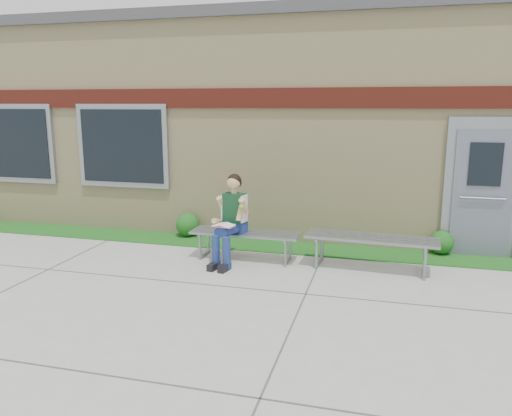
# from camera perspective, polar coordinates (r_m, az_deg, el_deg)

# --- Properties ---
(ground) EXTENTS (80.00, 80.00, 0.00)m
(ground) POSITION_cam_1_polar(r_m,az_deg,el_deg) (6.58, -3.79, -10.55)
(ground) COLOR #9E9E99
(ground) RESTS_ON ground
(grass_strip) EXTENTS (16.00, 0.80, 0.02)m
(grass_strip) POSITION_cam_1_polar(r_m,az_deg,el_deg) (8.94, 1.48, -4.36)
(grass_strip) COLOR #134814
(grass_strip) RESTS_ON ground
(school_building) EXTENTS (16.20, 6.22, 4.20)m
(school_building) POSITION_cam_1_polar(r_m,az_deg,el_deg) (11.92, 5.30, 9.86)
(school_building) COLOR beige
(school_building) RESTS_ON ground
(bench_left) EXTENTS (1.78, 0.50, 0.46)m
(bench_left) POSITION_cam_1_polar(r_m,az_deg,el_deg) (8.14, -1.25, -3.47)
(bench_left) COLOR gray
(bench_left) RESTS_ON ground
(bench_right) EXTENTS (2.02, 0.68, 0.52)m
(bench_right) POSITION_cam_1_polar(r_m,az_deg,el_deg) (7.84, 13.00, -4.06)
(bench_right) COLOR gray
(bench_right) RESTS_ON ground
(girl) EXTENTS (0.52, 0.90, 1.42)m
(girl) POSITION_cam_1_polar(r_m,az_deg,el_deg) (7.90, -2.94, -1.14)
(girl) COLOR navy
(girl) RESTS_ON ground
(shrub_mid) EXTENTS (0.44, 0.44, 0.44)m
(shrub_mid) POSITION_cam_1_polar(r_m,az_deg,el_deg) (9.61, -7.82, -1.89)
(shrub_mid) COLOR #134814
(shrub_mid) RESTS_ON grass_strip
(shrub_east) EXTENTS (0.40, 0.40, 0.40)m
(shrub_east) POSITION_cam_1_polar(r_m,az_deg,el_deg) (8.97, 20.42, -3.70)
(shrub_east) COLOR #134814
(shrub_east) RESTS_ON grass_strip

